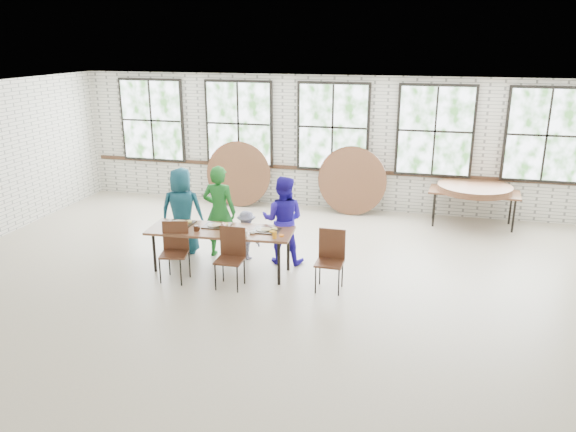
{
  "coord_description": "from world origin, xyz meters",
  "views": [
    {
      "loc": [
        2.11,
        -7.87,
        3.77
      ],
      "look_at": [
        0.0,
        0.4,
        1.05
      ],
      "focal_mm": 35.0,
      "sensor_mm": 36.0,
      "label": 1
    }
  ],
  "objects_px": {
    "chair_near_left": "(175,246)",
    "storage_table": "(474,194)",
    "dining_table": "(221,232)",
    "chair_near_right": "(231,252)"
  },
  "relations": [
    {
      "from": "dining_table",
      "to": "chair_near_left",
      "type": "relative_size",
      "value": 2.58
    },
    {
      "from": "chair_near_left",
      "to": "chair_near_right",
      "type": "xyz_separation_m",
      "value": [
        0.97,
        -0.02,
        0.0
      ]
    },
    {
      "from": "dining_table",
      "to": "chair_near_right",
      "type": "height_order",
      "value": "chair_near_right"
    },
    {
      "from": "chair_near_right",
      "to": "storage_table",
      "type": "height_order",
      "value": "chair_near_right"
    },
    {
      "from": "chair_near_left",
      "to": "storage_table",
      "type": "distance_m",
      "value": 6.3
    },
    {
      "from": "chair_near_right",
      "to": "storage_table",
      "type": "relative_size",
      "value": 0.51
    },
    {
      "from": "chair_near_right",
      "to": "storage_table",
      "type": "bearing_deg",
      "value": 45.14
    },
    {
      "from": "chair_near_left",
      "to": "chair_near_right",
      "type": "bearing_deg",
      "value": -14.57
    },
    {
      "from": "chair_near_left",
      "to": "storage_table",
      "type": "height_order",
      "value": "chair_near_left"
    },
    {
      "from": "chair_near_left",
      "to": "storage_table",
      "type": "bearing_deg",
      "value": 26.68
    }
  ]
}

